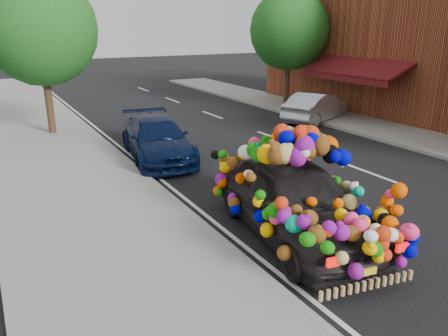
{
  "coord_description": "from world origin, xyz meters",
  "views": [
    {
      "loc": [
        -6.13,
        -8.48,
        4.18
      ],
      "look_at": [
        -1.22,
        0.26,
        0.87
      ],
      "focal_mm": 35.0,
      "sensor_mm": 36.0,
      "label": 1
    }
  ],
  "objects": [
    {
      "name": "plush_art_car",
      "position": [
        -0.86,
        -2.0,
        1.16
      ],
      "size": [
        2.98,
        5.2,
        2.26
      ],
      "rotation": [
        0.0,
        0.0,
        -0.15
      ],
      "color": "black",
      "rests_on": "ground"
    },
    {
      "name": "tree_near_sidewalk",
      "position": [
        -3.8,
        9.5,
        4.02
      ],
      "size": [
        4.2,
        4.2,
        6.13
      ],
      "color": "#332114",
      "rests_on": "ground"
    },
    {
      "name": "silver_hatchback",
      "position": [
        6.99,
        6.45,
        0.65
      ],
      "size": [
        4.2,
        2.83,
        1.31
      ],
      "primitive_type": "imported",
      "rotation": [
        0.0,
        0.0,
        1.97
      ],
      "color": "#AEB1B6",
      "rests_on": "ground"
    },
    {
      "name": "kerb",
      "position": [
        -2.35,
        0.0,
        0.07
      ],
      "size": [
        0.15,
        60.0,
        0.13
      ],
      "primitive_type": "cube",
      "color": "gray",
      "rests_on": "ground"
    },
    {
      "name": "navy_sedan",
      "position": [
        -1.32,
        4.5,
        0.65
      ],
      "size": [
        2.51,
        4.73,
        1.31
      ],
      "primitive_type": "imported",
      "rotation": [
        0.0,
        0.0,
        -0.16
      ],
      "color": "black",
      "rests_on": "ground"
    },
    {
      "name": "tree_far_b",
      "position": [
        8.0,
        10.0,
        3.89
      ],
      "size": [
        4.0,
        4.0,
        5.9
      ],
      "color": "#332114",
      "rests_on": "ground"
    },
    {
      "name": "ground",
      "position": [
        0.0,
        0.0,
        0.0
      ],
      "size": [
        100.0,
        100.0,
        0.0
      ],
      "primitive_type": "plane",
      "color": "black",
      "rests_on": "ground"
    },
    {
      "name": "sidewalk",
      "position": [
        -4.3,
        0.0,
        0.06
      ],
      "size": [
        4.0,
        60.0,
        0.12
      ],
      "primitive_type": "cube",
      "color": "gray",
      "rests_on": "ground"
    },
    {
      "name": "footpath_far",
      "position": [
        8.2,
        3.0,
        0.06
      ],
      "size": [
        3.0,
        40.0,
        0.12
      ],
      "primitive_type": "cube",
      "color": "gray",
      "rests_on": "ground"
    },
    {
      "name": "lane_markings",
      "position": [
        3.6,
        0.0,
        0.01
      ],
      "size": [
        6.0,
        50.0,
        0.01
      ],
      "primitive_type": null,
      "color": "silver",
      "rests_on": "ground"
    }
  ]
}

